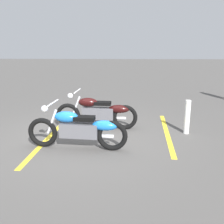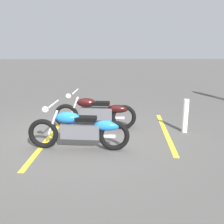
# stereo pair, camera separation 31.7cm
# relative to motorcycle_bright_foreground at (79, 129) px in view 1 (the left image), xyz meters

# --- Properties ---
(ground_plane) EXTENTS (60.00, 60.00, 0.00)m
(ground_plane) POSITION_rel_motorcycle_bright_foreground_xyz_m (-0.06, 0.71, -0.46)
(ground_plane) COLOR #514F4C
(motorcycle_bright_foreground) EXTENTS (2.23, 0.62, 1.04)m
(motorcycle_bright_foreground) POSITION_rel_motorcycle_bright_foreground_xyz_m (0.00, 0.00, 0.00)
(motorcycle_bright_foreground) COLOR black
(motorcycle_bright_foreground) RESTS_ON ground
(motorcycle_dark_foreground) EXTENTS (2.23, 0.62, 1.04)m
(motorcycle_dark_foreground) POSITION_rel_motorcycle_bright_foreground_xyz_m (0.30, 1.42, 0.00)
(motorcycle_dark_foreground) COLOR black
(motorcycle_dark_foreground) RESTS_ON ground
(bollard_post) EXTENTS (0.14, 0.14, 0.87)m
(bollard_post) POSITION_rel_motorcycle_bright_foreground_xyz_m (2.60, 1.07, -0.03)
(bollard_post) COLOR white
(bollard_post) RESTS_ON ground
(parking_stripe_near) EXTENTS (0.36, 3.20, 0.01)m
(parking_stripe_near) POSITION_rel_motorcycle_bright_foreground_xyz_m (-0.88, 0.53, -0.46)
(parking_stripe_near) COLOR yellow
(parking_stripe_near) RESTS_ON ground
(parking_stripe_mid) EXTENTS (0.36, 3.20, 0.01)m
(parking_stripe_mid) POSITION_rel_motorcycle_bright_foreground_xyz_m (2.11, 1.09, -0.46)
(parking_stripe_mid) COLOR yellow
(parking_stripe_mid) RESTS_ON ground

